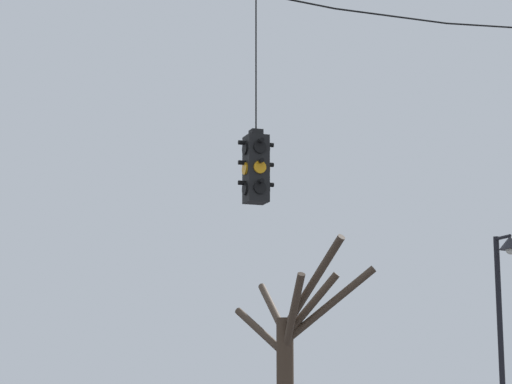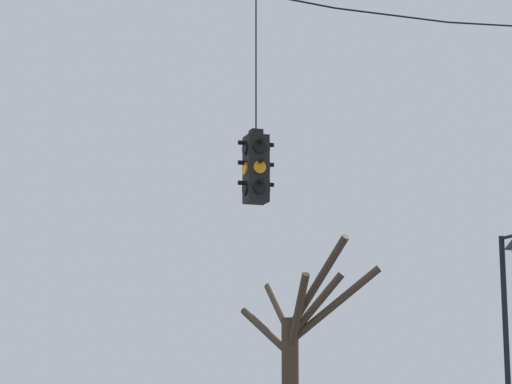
# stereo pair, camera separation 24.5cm
# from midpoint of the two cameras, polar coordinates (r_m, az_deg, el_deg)

# --- Properties ---
(span_wire) EXTENTS (14.76, 0.03, 0.84)m
(span_wire) POSITION_cam_midpoint_polar(r_m,az_deg,el_deg) (17.40, 8.23, 10.80)
(span_wire) COLOR black
(traffic_light_over_intersection) EXTENTS (0.58, 0.58, 3.44)m
(traffic_light_over_intersection) POSITION_cam_midpoint_polar(r_m,az_deg,el_deg) (15.59, 0.45, 1.43)
(traffic_light_over_intersection) COLOR black
(street_lamp) EXTENTS (0.48, 0.83, 4.67)m
(street_lamp) POSITION_cam_midpoint_polar(r_m,az_deg,el_deg) (21.72, 14.70, -5.42)
(street_lamp) COLOR black
(street_lamp) RESTS_ON ground_plane
(bare_tree) EXTENTS (2.49, 4.34, 4.63)m
(bare_tree) POSITION_cam_midpoint_polar(r_m,az_deg,el_deg) (22.29, 2.61, -8.88)
(bare_tree) COLOR #423326
(bare_tree) RESTS_ON ground_plane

